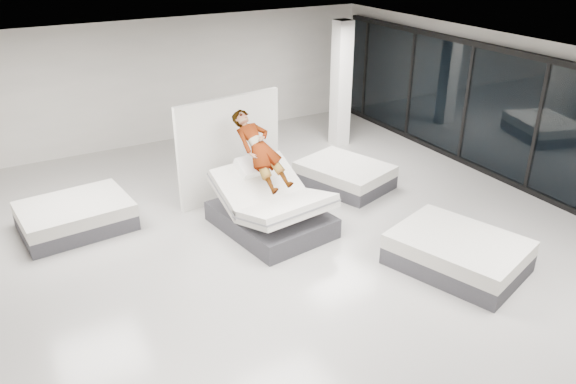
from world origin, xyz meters
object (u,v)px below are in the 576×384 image
object	(u,v)px
remote	(281,174)
flat_bed_left_far	(76,216)
flat_bed_right_far	(345,175)
flat_bed_right_near	(458,253)
person	(261,160)
column	(341,84)
divider_panel	(230,148)
hero_bed	(271,209)

from	to	relation	value
remote	flat_bed_left_far	bearing A→B (deg)	143.93
flat_bed_right_far	flat_bed_right_near	bearing A→B (deg)	-93.49
person	flat_bed_right_near	xyz separation A→B (m)	(2.16, -3.04, -1.03)
remote	column	bearing A→B (deg)	34.53
flat_bed_right_near	flat_bed_left_far	size ratio (longest dim) A/B	1.17
divider_panel	flat_bed_right_near	distance (m)	5.00
hero_bed	flat_bed_right_near	bearing A→B (deg)	-52.25
divider_panel	flat_bed_left_far	xyz separation A→B (m)	(-3.18, 0.13, -0.83)
flat_bed_left_far	hero_bed	bearing A→B (deg)	-29.17
flat_bed_right_near	column	xyz separation A→B (m)	(1.63, 6.01, 1.31)
remote	column	world-z (taller)	column
flat_bed_right_far	flat_bed_right_near	xyz separation A→B (m)	(-0.23, -3.69, 0.03)
person	flat_bed_right_near	size ratio (longest dim) A/B	0.72
divider_panel	flat_bed_left_far	distance (m)	3.29
flat_bed_left_far	column	xyz separation A→B (m)	(7.00, 1.46, 1.33)
flat_bed_right_far	flat_bed_left_far	world-z (taller)	flat_bed_left_far
flat_bed_right_near	hero_bed	bearing A→B (deg)	127.75
hero_bed	flat_bed_right_far	world-z (taller)	hero_bed
person	flat_bed_right_near	world-z (taller)	person
flat_bed_right_far	flat_bed_left_far	distance (m)	5.66
flat_bed_right_far	flat_bed_left_far	xyz separation A→B (m)	(-5.59, 0.86, 0.01)
hero_bed	person	world-z (taller)	person
hero_bed	remote	xyz separation A→B (m)	(0.22, -0.01, 0.68)
hero_bed	column	size ratio (longest dim) A/B	0.75
divider_panel	column	size ratio (longest dim) A/B	0.75
flat_bed_left_far	remote	bearing A→B (deg)	-27.67
hero_bed	remote	distance (m)	0.71
hero_bed	column	xyz separation A→B (m)	(3.75, 3.27, 1.18)
flat_bed_left_far	flat_bed_right_near	bearing A→B (deg)	-40.28
person	flat_bed_right_far	bearing A→B (deg)	6.75
flat_bed_left_far	divider_panel	bearing A→B (deg)	-2.38
person	flat_bed_left_far	world-z (taller)	person
remote	flat_bed_right_far	world-z (taller)	remote
hero_bed	divider_panel	distance (m)	1.82
hero_bed	divider_panel	xyz separation A→B (m)	(-0.07, 1.68, 0.68)
flat_bed_right_near	person	bearing A→B (deg)	125.41
divider_panel	person	bearing A→B (deg)	-97.59
person	column	distance (m)	4.82
person	divider_panel	xyz separation A→B (m)	(-0.03, 1.38, -0.22)
person	remote	world-z (taller)	person
remote	flat_bed_left_far	world-z (taller)	remote
remote	divider_panel	xyz separation A→B (m)	(-0.29, 1.69, 0.00)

